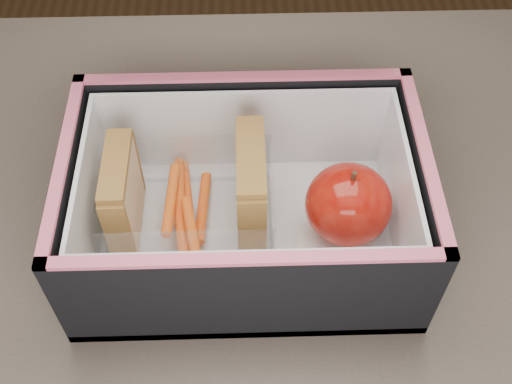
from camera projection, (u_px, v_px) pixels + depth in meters
kitchen_table at (254, 306)px, 0.70m from camera, size 1.20×0.80×0.75m
lunch_bag at (245, 192)px, 0.60m from camera, size 0.32×0.36×0.28m
plastic_tub at (188, 204)px, 0.62m from camera, size 0.16×0.12×0.07m
sandwich_left at (123, 195)px, 0.60m from camera, size 0.02×0.08×0.09m
sandwich_right at (251, 189)px, 0.60m from camera, size 0.03×0.09×0.10m
carrot_sticks at (186, 211)px, 0.63m from camera, size 0.05×0.15×0.03m
paper_napkin at (341, 229)px, 0.64m from camera, size 0.09×0.09×0.01m
red_apple at (348, 204)px, 0.60m from camera, size 0.09×0.09×0.09m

